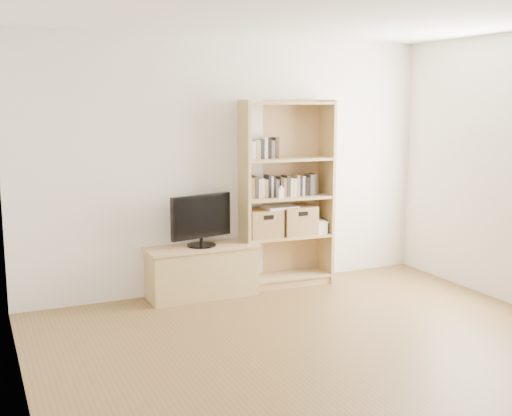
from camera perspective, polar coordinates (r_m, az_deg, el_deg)
floor at (r=4.85m, az=9.54°, el=-14.55°), size 4.50×5.00×0.01m
back_wall at (r=6.67m, az=-2.16°, el=3.83°), size 4.50×0.02×2.60m
left_wall at (r=3.72m, az=-20.02°, el=-1.40°), size 0.02×5.00×2.60m
ceiling at (r=4.47m, az=10.51°, el=17.53°), size 4.50×5.00×0.01m
tv_stand at (r=6.53m, az=-4.83°, el=-5.71°), size 1.09×0.41×0.50m
bookshelf at (r=6.78m, az=2.72°, el=1.24°), size 1.00×0.41×1.97m
television at (r=6.41m, az=-4.90°, el=-1.10°), size 0.67×0.21×0.53m
books_row_mid at (r=6.79m, az=2.65°, el=1.98°), size 0.80×0.17×0.21m
books_row_upper at (r=6.66m, az=0.94°, el=5.23°), size 0.36×0.15×0.19m
baby_monitor at (r=6.63m, az=2.23°, el=1.33°), size 0.06×0.04×0.11m
basket_left at (r=6.73m, az=0.67°, el=-1.35°), size 0.37×0.31×0.29m
basket_right at (r=6.87m, az=3.64°, el=-1.07°), size 0.38×0.31×0.31m
laptop at (r=6.76m, az=2.13°, el=0.07°), size 0.35×0.25×0.03m
magazine_stack at (r=6.98m, az=5.27°, el=-1.69°), size 0.21×0.28×0.12m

